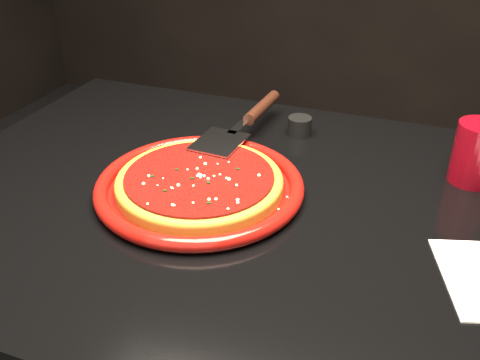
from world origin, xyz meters
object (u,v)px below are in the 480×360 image
(pizza_server, at_px, (244,121))
(ramekin, at_px, (300,126))
(plate, at_px, (200,186))
(cup, at_px, (476,153))

(pizza_server, bearing_deg, ramekin, 41.10)
(plate, bearing_deg, pizza_server, 89.24)
(cup, xyz_separation_m, ramekin, (-0.32, 0.08, -0.03))
(plate, distance_m, ramekin, 0.29)
(pizza_server, height_order, cup, cup)
(cup, bearing_deg, pizza_server, 179.42)
(plate, bearing_deg, cup, 25.39)
(plate, relative_size, cup, 3.24)
(pizza_server, xyz_separation_m, ramekin, (0.09, 0.07, -0.03))
(cup, height_order, ramekin, cup)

